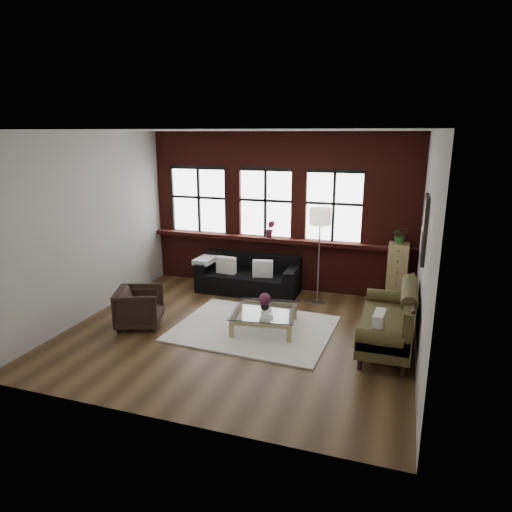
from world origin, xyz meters
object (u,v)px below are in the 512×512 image
(dark_sofa, at_px, (248,275))
(vintage_settee, at_px, (386,316))
(vase, at_px, (265,306))
(drawer_chest, at_px, (397,274))
(armchair, at_px, (139,307))
(coffee_table, at_px, (265,320))
(floor_lamp, at_px, (319,253))

(dark_sofa, relative_size, vintage_settee, 1.09)
(vase, relative_size, drawer_chest, 0.13)
(armchair, distance_m, coffee_table, 2.11)
(vintage_settee, height_order, vase, vintage_settee)
(coffee_table, bearing_deg, drawer_chest, 42.99)
(vintage_settee, bearing_deg, vase, 178.20)
(coffee_table, relative_size, drawer_chest, 0.87)
(vintage_settee, xyz_separation_m, floor_lamp, (-1.33, 1.54, 0.49))
(dark_sofa, bearing_deg, coffee_table, -62.29)
(armchair, xyz_separation_m, floor_lamp, (2.64, 2.02, 0.66))
(vase, xyz_separation_m, drawer_chest, (2.02, 1.88, 0.18))
(armchair, relative_size, vase, 4.80)
(vintage_settee, distance_m, coffee_table, 1.96)
(dark_sofa, relative_size, vase, 13.43)
(dark_sofa, height_order, vase, dark_sofa)
(vase, xyz_separation_m, floor_lamp, (0.60, 1.48, 0.58))
(coffee_table, relative_size, vase, 6.78)
(floor_lamp, bearing_deg, drawer_chest, 15.85)
(armchair, relative_size, coffee_table, 0.71)
(drawer_chest, distance_m, floor_lamp, 1.53)
(vase, distance_m, floor_lamp, 1.70)
(vase, bearing_deg, armchair, -165.07)
(dark_sofa, xyz_separation_m, vase, (0.86, -1.64, 0.04))
(drawer_chest, bearing_deg, vintage_settee, -92.50)
(vase, relative_size, floor_lamp, 0.08)
(dark_sofa, relative_size, coffee_table, 1.98)
(vase, height_order, floor_lamp, floor_lamp)
(coffee_table, bearing_deg, dark_sofa, 117.71)
(drawer_chest, bearing_deg, armchair, -149.13)
(floor_lamp, bearing_deg, vase, -112.11)
(dark_sofa, xyz_separation_m, vintage_settee, (2.80, -1.70, 0.13))
(vintage_settee, height_order, coffee_table, vintage_settee)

